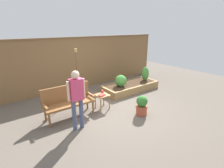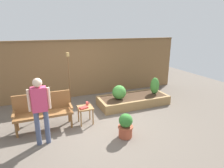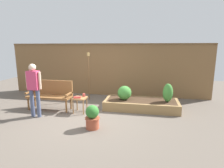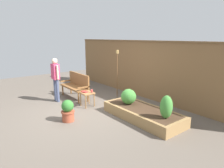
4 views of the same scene
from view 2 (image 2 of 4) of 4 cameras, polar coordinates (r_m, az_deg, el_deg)
name	(u,v)px [view 2 (image 2 of 4)]	position (r m, az deg, el deg)	size (l,w,h in m)	color
ground_plane	(100,126)	(5.31, -3.68, -12.44)	(14.00, 14.00, 0.00)	#60564C
fence_back	(78,68)	(7.32, -10.29, 4.63)	(8.40, 0.14, 2.16)	brown
garden_bench	(43,109)	(5.31, -19.90, -6.94)	(1.44, 0.48, 0.94)	brown
side_table	(85,110)	(5.33, -8.00, -7.68)	(0.40, 0.40, 0.48)	#9E7042
cup_on_table	(87,103)	(5.41, -7.43, -5.77)	(0.11, 0.07, 0.10)	#CC4C47
book_on_table	(84,108)	(5.22, -8.51, -7.02)	(0.21, 0.15, 0.04)	#B2332D
potted_boxwood	(126,126)	(4.70, 4.09, -12.31)	(0.37, 0.37, 0.61)	#A84C33
raised_planter_bed	(133,100)	(6.66, 6.35, -4.86)	(2.40, 1.00, 0.30)	#997547
shrub_near_bench	(119,92)	(6.26, 2.15, -2.48)	(0.46, 0.46, 0.46)	brown
shrub_far_corner	(155,86)	(6.90, 12.69, -0.51)	(0.31, 0.31, 0.59)	brown
tiki_torch	(69,70)	(6.37, -12.87, 4.01)	(0.10, 0.10, 1.81)	brown
person_by_bench	(40,106)	(4.45, -20.80, -6.18)	(0.47, 0.20, 1.56)	#475170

